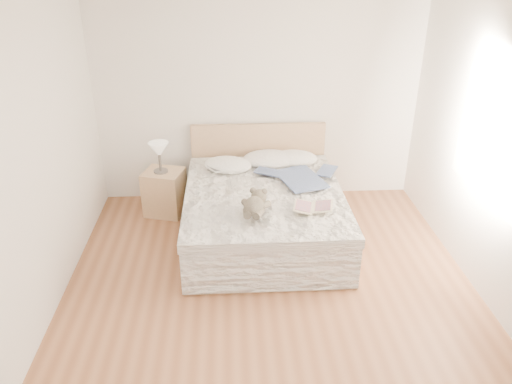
% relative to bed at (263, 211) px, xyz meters
% --- Properties ---
extents(floor, '(4.00, 4.50, 0.00)m').
position_rel_bed_xyz_m(floor, '(0.00, -1.19, -0.31)').
color(floor, brown).
rests_on(floor, ground).
extents(wall_back, '(4.00, 0.02, 2.70)m').
position_rel_bed_xyz_m(wall_back, '(0.00, 1.06, 1.04)').
color(wall_back, white).
rests_on(wall_back, ground).
extents(wall_left, '(0.02, 4.50, 2.70)m').
position_rel_bed_xyz_m(wall_left, '(-2.00, -1.19, 1.04)').
color(wall_left, white).
rests_on(wall_left, ground).
extents(wall_right, '(0.02, 4.50, 2.70)m').
position_rel_bed_xyz_m(wall_right, '(2.00, -1.19, 1.04)').
color(wall_right, white).
rests_on(wall_right, ground).
extents(window, '(0.02, 1.30, 1.10)m').
position_rel_bed_xyz_m(window, '(1.99, -0.89, 1.14)').
color(window, white).
rests_on(window, wall_right).
extents(bed, '(1.72, 2.14, 1.00)m').
position_rel_bed_xyz_m(bed, '(0.00, 0.00, 0.00)').
color(bed, tan).
rests_on(bed, floor).
extents(nightstand, '(0.54, 0.51, 0.56)m').
position_rel_bed_xyz_m(nightstand, '(-1.18, 0.59, -0.03)').
color(nightstand, tan).
rests_on(nightstand, floor).
extents(table_lamp, '(0.29, 0.29, 0.37)m').
position_rel_bed_xyz_m(table_lamp, '(-1.20, 0.58, 0.52)').
color(table_lamp, '#514B46').
rests_on(table_lamp, nightstand).
extents(pillow_left, '(0.67, 0.55, 0.17)m').
position_rel_bed_xyz_m(pillow_left, '(-0.39, 0.56, 0.33)').
color(pillow_left, white).
rests_on(pillow_left, bed).
extents(pillow_middle, '(0.68, 0.50, 0.20)m').
position_rel_bed_xyz_m(pillow_middle, '(0.12, 0.71, 0.33)').
color(pillow_middle, white).
rests_on(pillow_middle, bed).
extents(pillow_right, '(0.61, 0.46, 0.17)m').
position_rel_bed_xyz_m(pillow_right, '(0.43, 0.73, 0.33)').
color(pillow_right, white).
rests_on(pillow_right, bed).
extents(blouse, '(0.86, 0.89, 0.03)m').
position_rel_bed_xyz_m(blouse, '(0.43, 0.15, 0.32)').
color(blouse, '#374770').
rests_on(blouse, bed).
extents(photo_book, '(0.42, 0.39, 0.03)m').
position_rel_bed_xyz_m(photo_book, '(-0.45, 0.47, 0.32)').
color(photo_book, white).
rests_on(photo_book, bed).
extents(childrens_book, '(0.46, 0.36, 0.03)m').
position_rel_bed_xyz_m(childrens_book, '(0.47, -0.53, 0.32)').
color(childrens_book, beige).
rests_on(childrens_book, bed).
extents(teddy_bear, '(0.33, 0.42, 0.20)m').
position_rel_bed_xyz_m(teddy_bear, '(-0.14, -0.65, 0.34)').
color(teddy_bear, '#5B5446').
rests_on(teddy_bear, bed).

